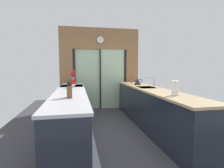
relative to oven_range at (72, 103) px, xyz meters
The scene contains 12 objects.
ground_plane 1.21m from the oven_range, 35.58° to the right, with size 5.04×7.60×0.02m, color #38383D.
back_wall_unit 1.81m from the oven_range, 51.68° to the left, with size 2.64×0.12×2.70m.
left_counter_run 1.12m from the oven_range, 90.08° to the right, with size 0.62×3.80×0.92m.
right_counter_run 2.05m from the oven_range, 27.56° to the right, with size 0.62×3.80×0.92m.
sink_faucet 2.18m from the oven_range, 19.61° to the right, with size 0.19×0.02×0.25m.
oven_range is the anchor object (origin of this frame).
mixing_bowl 0.73m from the oven_range, 87.99° to the right, with size 0.19×0.19×0.08m.
knife_block 1.93m from the oven_range, 89.43° to the right, with size 0.08×0.14×0.25m.
stand_mixer 0.94m from the oven_range, 88.50° to the left, with size 0.17×0.27×0.42m.
kettle 1.88m from the oven_range, ahead, with size 0.27×0.19×0.20m.
soap_bottle 1.94m from the oven_range, 14.38° to the left, with size 0.06×0.06×0.25m.
paper_towel_roll 2.73m from the oven_range, 47.48° to the right, with size 0.14×0.14×0.29m.
Camera 1 is at (-0.77, -3.41, 1.41)m, focal length 27.80 mm.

